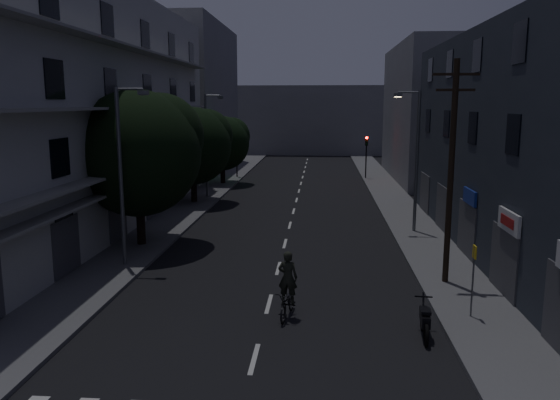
# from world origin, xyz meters

# --- Properties ---
(ground) EXTENTS (160.00, 160.00, 0.00)m
(ground) POSITION_xyz_m (0.00, 25.00, 0.00)
(ground) COLOR black
(ground) RESTS_ON ground
(sidewalk_left) EXTENTS (3.00, 90.00, 0.15)m
(sidewalk_left) POSITION_xyz_m (-7.50, 25.00, 0.07)
(sidewalk_left) COLOR #565659
(sidewalk_left) RESTS_ON ground
(sidewalk_right) EXTENTS (3.00, 90.00, 0.15)m
(sidewalk_right) POSITION_xyz_m (7.50, 25.00, 0.07)
(sidewalk_right) COLOR #565659
(sidewalk_right) RESTS_ON ground
(lane_markings) EXTENTS (0.15, 60.50, 0.01)m
(lane_markings) POSITION_xyz_m (0.00, 31.25, 0.01)
(lane_markings) COLOR beige
(lane_markings) RESTS_ON ground
(building_left) EXTENTS (7.00, 36.00, 14.00)m
(building_left) POSITION_xyz_m (-11.98, 18.00, 6.99)
(building_left) COLOR #B3B3AE
(building_left) RESTS_ON ground
(building_right) EXTENTS (6.19, 28.00, 11.00)m
(building_right) POSITION_xyz_m (11.99, 14.00, 5.50)
(building_right) COLOR #292E38
(building_right) RESTS_ON ground
(building_far_left) EXTENTS (6.00, 20.00, 16.00)m
(building_far_left) POSITION_xyz_m (-12.00, 48.00, 8.00)
(building_far_left) COLOR slate
(building_far_left) RESTS_ON ground
(building_far_right) EXTENTS (6.00, 20.00, 13.00)m
(building_far_right) POSITION_xyz_m (12.00, 42.00, 6.50)
(building_far_right) COLOR slate
(building_far_right) RESTS_ON ground
(building_far_end) EXTENTS (24.00, 8.00, 10.00)m
(building_far_end) POSITION_xyz_m (0.00, 70.00, 5.00)
(building_far_end) COLOR slate
(building_far_end) RESTS_ON ground
(tree_near) EXTENTS (6.50, 6.50, 8.01)m
(tree_near) POSITION_xyz_m (-7.43, 14.40, 5.16)
(tree_near) COLOR black
(tree_near) RESTS_ON sidewalk_left
(tree_mid) EXTENTS (5.73, 5.73, 7.05)m
(tree_mid) POSITION_xyz_m (-7.57, 26.99, 4.56)
(tree_mid) COLOR black
(tree_mid) RESTS_ON sidewalk_left
(tree_far) EXTENTS (4.99, 4.99, 6.17)m
(tree_far) POSITION_xyz_m (-7.17, 36.85, 4.02)
(tree_far) COLOR black
(tree_far) RESTS_ON sidewalk_left
(traffic_signal_far_right) EXTENTS (0.28, 0.37, 4.10)m
(traffic_signal_far_right) POSITION_xyz_m (6.30, 41.33, 3.10)
(traffic_signal_far_right) COLOR black
(traffic_signal_far_right) RESTS_ON sidewalk_right
(traffic_signal_far_left) EXTENTS (0.28, 0.37, 4.10)m
(traffic_signal_far_left) POSITION_xyz_m (-6.59, 41.19, 3.10)
(traffic_signal_far_left) COLOR black
(traffic_signal_far_left) RESTS_ON sidewalk_left
(street_lamp_left_near) EXTENTS (1.51, 0.25, 8.00)m
(street_lamp_left_near) POSITION_xyz_m (-6.94, 10.66, 4.60)
(street_lamp_left_near) COLOR slate
(street_lamp_left_near) RESTS_ON sidewalk_left
(street_lamp_right) EXTENTS (1.51, 0.25, 8.00)m
(street_lamp_right) POSITION_xyz_m (7.20, 18.46, 4.60)
(street_lamp_right) COLOR #585C60
(street_lamp_right) RESTS_ON sidewalk_right
(street_lamp_left_far) EXTENTS (1.51, 0.25, 8.00)m
(street_lamp_left_far) POSITION_xyz_m (-7.00, 29.33, 4.60)
(street_lamp_left_far) COLOR slate
(street_lamp_left_far) RESTS_ON sidewalk_left
(utility_pole) EXTENTS (1.80, 0.24, 9.00)m
(utility_pole) POSITION_xyz_m (7.09, 9.27, 4.87)
(utility_pole) COLOR black
(utility_pole) RESTS_ON sidewalk_right
(bus_stop_sign) EXTENTS (0.06, 0.35, 2.52)m
(bus_stop_sign) POSITION_xyz_m (7.14, 5.47, 1.89)
(bus_stop_sign) COLOR #595B60
(bus_stop_sign) RESTS_ON sidewalk_right
(motorcycle) EXTENTS (0.58, 2.02, 1.29)m
(motorcycle) POSITION_xyz_m (5.28, 3.97, 0.51)
(motorcycle) COLOR black
(motorcycle) RESTS_ON ground
(cyclist) EXTENTS (0.97, 1.98, 2.40)m
(cyclist) POSITION_xyz_m (0.78, 5.29, 0.81)
(cyclist) COLOR black
(cyclist) RESTS_ON ground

